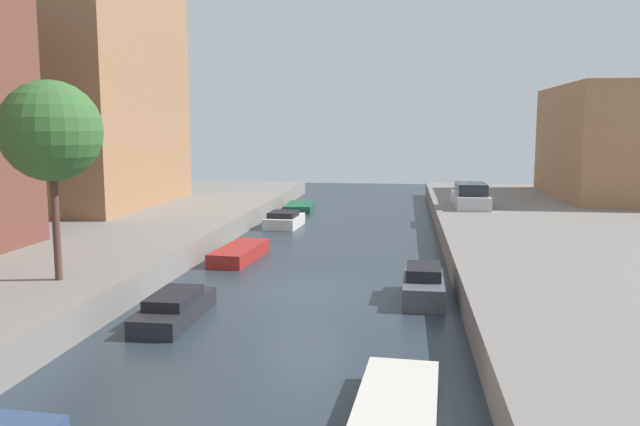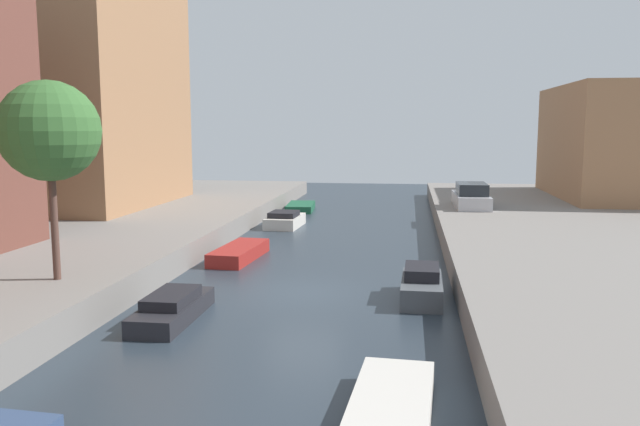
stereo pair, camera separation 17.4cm
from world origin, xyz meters
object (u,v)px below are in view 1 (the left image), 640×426
Objects in this scene: moored_boat_left_5 at (300,207)px; parked_car at (470,197)px; moored_boat_left_2 at (175,308)px; moored_boat_right_1 at (396,412)px; moored_boat_right_2 at (423,286)px; low_block_right at (637,142)px; moored_boat_left_4 at (284,220)px; moored_boat_left_3 at (240,253)px; street_tree_2 at (51,132)px.

parked_car is at bearing -23.37° from moored_boat_left_5.
moored_boat_right_1 is at bearing -41.64° from moored_boat_left_2.
moored_boat_left_2 is 1.20× the size of moored_boat_right_2.
low_block_right is at bearing 30.44° from parked_car.
parked_car is at bearing 62.71° from moored_boat_left_2.
moored_boat_left_4 is 7.10m from moored_boat_left_5.
moored_boat_right_2 is (7.49, -5.34, 0.18)m from moored_boat_left_3.
street_tree_2 is 18.11m from moored_boat_left_4.
low_block_right is 23.51m from moored_boat_left_4.
low_block_right reaches higher than moored_boat_left_5.
low_block_right is 28.27m from moored_boat_left_3.
moored_boat_left_3 is 9.20m from moored_boat_right_2.
moored_boat_left_2 is at bearing -89.68° from moored_boat_left_4.
moored_boat_right_1 is (-14.81, -32.01, -4.33)m from low_block_right.
moored_boat_left_2 is (3.70, -0.33, -5.05)m from street_tree_2.
moored_boat_left_2 is 1.17× the size of moored_boat_left_4.
low_block_right is 36.01m from street_tree_2.
moored_boat_left_3 is (-21.56, -17.77, -4.30)m from low_block_right.
moored_boat_left_5 is (-0.31, 7.10, -0.16)m from moored_boat_left_4.
moored_boat_right_2 is (-3.08, -16.65, -1.12)m from parked_car.
street_tree_2 is 12.27m from moored_boat_right_2.
moored_boat_right_1 is at bearing -64.65° from moored_boat_left_3.
parked_car is 16.97m from moored_boat_right_2.
moored_boat_left_2 is (-10.24, -19.85, -1.23)m from parked_car.
moored_boat_left_4 reaches higher than moored_boat_left_5.
low_block_right is 3.95× the size of moored_boat_left_4.
moored_boat_left_2 is 8.54m from moored_boat_left_3.
parked_car is 25.87m from moored_boat_right_1.
street_tree_2 is 1.23× the size of parked_car.
parked_car is 1.14× the size of moored_boat_left_3.
low_block_right is at bearing 22.78° from moored_boat_left_4.
low_block_right is 3.37× the size of moored_boat_left_2.
moored_boat_left_4 is (-21.33, -8.95, -4.19)m from low_block_right.
low_block_right is 3.07× the size of moored_boat_left_3.
moored_boat_right_2 is at bearing -121.32° from low_block_right.
moored_boat_left_3 is at bearing 92.20° from moored_boat_left_2.
moored_boat_left_4 is (-10.34, -2.50, -1.19)m from parked_car.
moored_boat_right_2 reaches higher than moored_boat_left_4.
moored_boat_right_2 is at bearing -70.39° from moored_boat_left_5.
low_block_right reaches higher than street_tree_2.
low_block_right is at bearing 58.68° from moored_boat_right_2.
moored_boat_right_1 is (-3.82, -25.55, -1.32)m from parked_car.
street_tree_2 reaches higher than moored_boat_left_5.
moored_boat_left_3 is at bearing -91.50° from moored_boat_left_4.
street_tree_2 is 24.88m from moored_boat_left_5.
moored_boat_left_2 is at bearing -128.91° from low_block_right.
parked_car reaches higher than moored_boat_left_2.
parked_car reaches higher than moored_boat_left_3.
moored_boat_left_3 is at bearing 115.35° from moored_boat_right_1.
parked_car is at bearing 46.95° from moored_boat_left_3.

